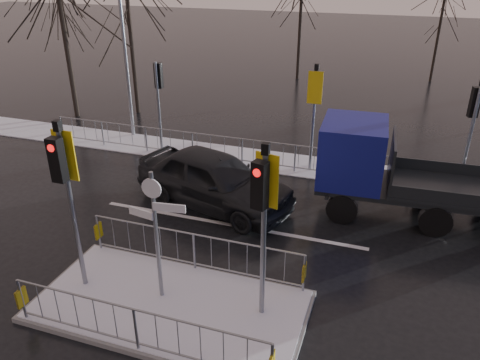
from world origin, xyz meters
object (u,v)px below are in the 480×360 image
(flatbed_truck, at_px, (381,167))
(street_lamp_left, at_px, (124,28))
(car_far_lane, at_px, (214,179))
(traffic_island, at_px, (169,294))

(flatbed_truck, distance_m, street_lamp_left, 11.38)
(flatbed_truck, bearing_deg, street_lamp_left, 161.41)
(car_far_lane, relative_size, flatbed_truck, 0.84)
(traffic_island, relative_size, street_lamp_left, 0.73)
(car_far_lane, distance_m, flatbed_truck, 4.99)
(car_far_lane, xyz_separation_m, flatbed_truck, (4.81, 1.20, 0.61))
(car_far_lane, distance_m, street_lamp_left, 8.16)
(traffic_island, relative_size, flatbed_truck, 0.98)
(flatbed_truck, bearing_deg, car_far_lane, -166.02)
(traffic_island, bearing_deg, flatbed_truck, 56.33)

